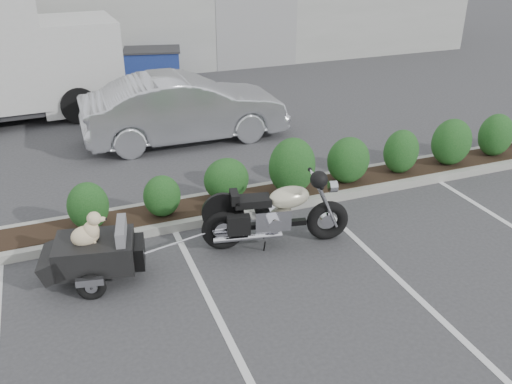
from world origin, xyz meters
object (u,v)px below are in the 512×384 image
object	(u,v)px
motorcycle	(276,214)
sedan	(185,108)
pet_trailer	(94,252)
dumpster	(153,67)

from	to	relation	value
motorcycle	sedan	bearing A→B (deg)	102.88
motorcycle	pet_trailer	world-z (taller)	motorcycle
sedan	dumpster	bearing A→B (deg)	-2.65
sedan	dumpster	size ratio (longest dim) A/B	2.39
motorcycle	sedan	distance (m)	5.12
pet_trailer	motorcycle	bearing A→B (deg)	10.75
motorcycle	sedan	world-z (taller)	sedan
sedan	motorcycle	bearing A→B (deg)	-177.86
pet_trailer	sedan	bearing A→B (deg)	73.87
pet_trailer	dumpster	distance (m)	10.62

